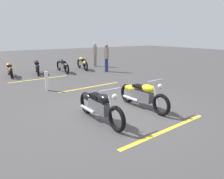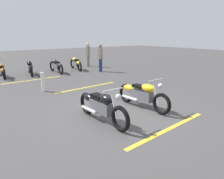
{
  "view_description": "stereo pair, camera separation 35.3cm",
  "coord_description": "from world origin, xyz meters",
  "px_view_note": "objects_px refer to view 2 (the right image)",
  "views": [
    {
      "loc": [
        -5.19,
        3.67,
        2.35
      ],
      "look_at": [
        0.3,
        0.0,
        0.65
      ],
      "focal_mm": 34.34,
      "sensor_mm": 36.0,
      "label": 1
    },
    {
      "loc": [
        -4.98,
        3.96,
        2.35
      ],
      "look_at": [
        0.3,
        0.0,
        0.65
      ],
      "focal_mm": 34.34,
      "sensor_mm": 36.0,
      "label": 2
    }
  ],
  "objects_px": {
    "motorcycle_row_center": "(30,68)",
    "motorcycle_dark_foreground": "(101,105)",
    "motorcycle_row_right": "(2,70)",
    "bystander_near_row": "(100,57)",
    "motorcycle_row_left": "(56,66)",
    "motorcycle_row_far_left": "(76,63)",
    "bystander_secondary": "(88,53)",
    "bollard_post": "(43,82)",
    "motorcycle_bright_foreground": "(141,94)"
  },
  "relations": [
    {
      "from": "motorcycle_bright_foreground",
      "to": "bollard_post",
      "type": "xyz_separation_m",
      "value": [
        3.97,
        1.87,
        -0.05
      ]
    },
    {
      "from": "motorcycle_row_center",
      "to": "motorcycle_row_right",
      "type": "bearing_deg",
      "value": 100.94
    },
    {
      "from": "motorcycle_row_left",
      "to": "bystander_secondary",
      "type": "height_order",
      "value": "bystander_secondary"
    },
    {
      "from": "motorcycle_dark_foreground",
      "to": "motorcycle_row_center",
      "type": "relative_size",
      "value": 1.05
    },
    {
      "from": "motorcycle_row_left",
      "to": "motorcycle_row_right",
      "type": "height_order",
      "value": "motorcycle_row_left"
    },
    {
      "from": "motorcycle_row_right",
      "to": "bystander_secondary",
      "type": "distance_m",
      "value": 6.14
    },
    {
      "from": "motorcycle_row_left",
      "to": "motorcycle_row_far_left",
      "type": "bearing_deg",
      "value": -77.0
    },
    {
      "from": "motorcycle_row_center",
      "to": "motorcycle_row_right",
      "type": "height_order",
      "value": "motorcycle_row_center"
    },
    {
      "from": "motorcycle_row_far_left",
      "to": "motorcycle_bright_foreground",
      "type": "bearing_deg",
      "value": 175.4
    },
    {
      "from": "motorcycle_dark_foreground",
      "to": "motorcycle_row_right",
      "type": "distance_m",
      "value": 8.46
    },
    {
      "from": "motorcycle_bright_foreground",
      "to": "bystander_near_row",
      "type": "relative_size",
      "value": 1.28
    },
    {
      "from": "motorcycle_row_center",
      "to": "bystander_secondary",
      "type": "relative_size",
      "value": 1.21
    },
    {
      "from": "motorcycle_dark_foreground",
      "to": "motorcycle_row_center",
      "type": "distance_m",
      "value": 8.42
    },
    {
      "from": "motorcycle_row_left",
      "to": "motorcycle_row_right",
      "type": "xyz_separation_m",
      "value": [
        0.27,
        3.07,
        -0.02
      ]
    },
    {
      "from": "motorcycle_row_center",
      "to": "motorcycle_dark_foreground",
      "type": "bearing_deg",
      "value": -172.92
    },
    {
      "from": "motorcycle_row_far_left",
      "to": "bollard_post",
      "type": "relative_size",
      "value": 2.63
    },
    {
      "from": "motorcycle_row_center",
      "to": "motorcycle_row_far_left",
      "type": "bearing_deg",
      "value": -78.3
    },
    {
      "from": "motorcycle_row_center",
      "to": "motorcycle_row_right",
      "type": "distance_m",
      "value": 1.53
    },
    {
      "from": "motorcycle_bright_foreground",
      "to": "motorcycle_row_left",
      "type": "bearing_deg",
      "value": 174.91
    },
    {
      "from": "motorcycle_row_left",
      "to": "bollard_post",
      "type": "bearing_deg",
      "value": 152.25
    },
    {
      "from": "motorcycle_row_center",
      "to": "motorcycle_row_right",
      "type": "xyz_separation_m",
      "value": [
        0.0,
        1.53,
        -0.02
      ]
    },
    {
      "from": "motorcycle_bright_foreground",
      "to": "bystander_near_row",
      "type": "distance_m",
      "value": 7.29
    },
    {
      "from": "motorcycle_row_left",
      "to": "motorcycle_row_center",
      "type": "relative_size",
      "value": 1.01
    },
    {
      "from": "motorcycle_bright_foreground",
      "to": "motorcycle_row_left",
      "type": "height_order",
      "value": "motorcycle_bright_foreground"
    },
    {
      "from": "motorcycle_row_left",
      "to": "bystander_near_row",
      "type": "distance_m",
      "value": 2.83
    },
    {
      "from": "motorcycle_dark_foreground",
      "to": "bystander_near_row",
      "type": "xyz_separation_m",
      "value": [
        6.85,
        -4.59,
        0.51
      ]
    },
    {
      "from": "motorcycle_row_center",
      "to": "motorcycle_row_left",
      "type": "bearing_deg",
      "value": -88.61
    },
    {
      "from": "motorcycle_dark_foreground",
      "to": "bystander_secondary",
      "type": "distance_m",
      "value": 10.61
    },
    {
      "from": "motorcycle_row_left",
      "to": "motorcycle_bright_foreground",
      "type": "bearing_deg",
      "value": 178.99
    },
    {
      "from": "motorcycle_row_right",
      "to": "bystander_secondary",
      "type": "xyz_separation_m",
      "value": [
        0.88,
        -6.05,
        0.57
      ]
    },
    {
      "from": "motorcycle_row_right",
      "to": "bollard_post",
      "type": "bearing_deg",
      "value": -166.76
    },
    {
      "from": "bystander_near_row",
      "to": "motorcycle_row_left",
      "type": "bearing_deg",
      "value": -140.71
    },
    {
      "from": "motorcycle_row_far_left",
      "to": "bystander_secondary",
      "type": "xyz_separation_m",
      "value": [
        0.84,
        -1.46,
        0.54
      ]
    },
    {
      "from": "motorcycle_dark_foreground",
      "to": "bystander_secondary",
      "type": "bearing_deg",
      "value": 149.81
    },
    {
      "from": "bollard_post",
      "to": "bystander_near_row",
      "type": "bearing_deg",
      "value": -60.28
    },
    {
      "from": "bystander_secondary",
      "to": "motorcycle_row_far_left",
      "type": "bearing_deg",
      "value": -82.02
    },
    {
      "from": "motorcycle_row_far_left",
      "to": "motorcycle_row_left",
      "type": "xyz_separation_m",
      "value": [
        -0.3,
        1.53,
        -0.0
      ]
    },
    {
      "from": "motorcycle_dark_foreground",
      "to": "motorcycle_row_center",
      "type": "xyz_separation_m",
      "value": [
        8.4,
        -0.58,
        -0.02
      ]
    },
    {
      "from": "motorcycle_row_right",
      "to": "bystander_secondary",
      "type": "height_order",
      "value": "bystander_secondary"
    },
    {
      "from": "motorcycle_row_far_left",
      "to": "motorcycle_row_center",
      "type": "distance_m",
      "value": 3.07
    },
    {
      "from": "motorcycle_bright_foreground",
      "to": "bollard_post",
      "type": "relative_size",
      "value": 2.71
    },
    {
      "from": "motorcycle_row_right",
      "to": "motorcycle_row_far_left",
      "type": "bearing_deg",
      "value": -86.82
    },
    {
      "from": "motorcycle_row_left",
      "to": "motorcycle_row_right",
      "type": "bearing_deg",
      "value": 87.02
    },
    {
      "from": "bystander_near_row",
      "to": "motorcycle_row_right",
      "type": "bearing_deg",
      "value": -128.75
    },
    {
      "from": "motorcycle_row_left",
      "to": "bystander_secondary",
      "type": "bearing_deg",
      "value": -67.13
    },
    {
      "from": "bystander_secondary",
      "to": "bollard_post",
      "type": "height_order",
      "value": "bystander_secondary"
    },
    {
      "from": "bystander_near_row",
      "to": "bollard_post",
      "type": "bearing_deg",
      "value": -83.31
    },
    {
      "from": "motorcycle_bright_foreground",
      "to": "motorcycle_row_right",
      "type": "bearing_deg",
      "value": -164.24
    },
    {
      "from": "motorcycle_row_left",
      "to": "motorcycle_row_right",
      "type": "distance_m",
      "value": 3.08
    },
    {
      "from": "motorcycle_row_far_left",
      "to": "motorcycle_row_right",
      "type": "relative_size",
      "value": 1.06
    }
  ]
}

